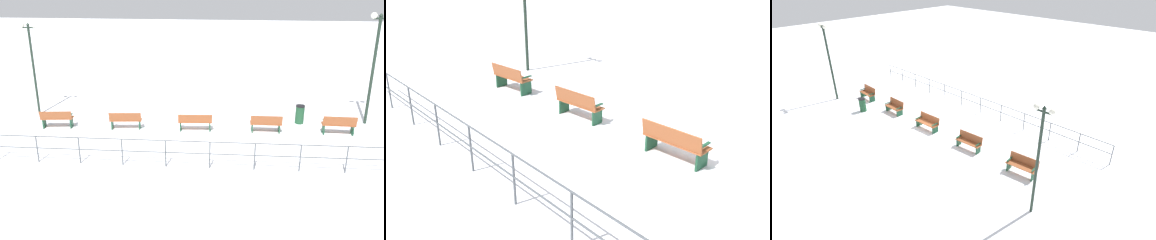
% 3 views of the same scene
% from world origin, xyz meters
% --- Properties ---
extents(ground_plane, '(80.00, 80.00, 0.00)m').
position_xyz_m(ground_plane, '(0.00, 0.00, 0.00)').
color(ground_plane, white).
rests_on(ground_plane, ground).
extents(bench_nearest, '(0.58, 1.51, 0.93)m').
position_xyz_m(bench_nearest, '(0.00, -6.55, 0.49)').
color(bench_nearest, brown).
rests_on(bench_nearest, ground).
extents(bench_second, '(0.57, 1.44, 0.88)m').
position_xyz_m(bench_second, '(0.01, -3.28, 0.44)').
color(bench_second, brown).
rests_on(bench_second, ground).
extents(bench_third, '(0.65, 1.60, 0.86)m').
position_xyz_m(bench_third, '(-0.04, -0.00, 0.45)').
color(bench_third, brown).
rests_on(bench_third, ground).
extents(bench_fourth, '(0.61, 1.53, 0.87)m').
position_xyz_m(bench_fourth, '(-0.11, 3.27, 0.46)').
color(bench_fourth, brown).
rests_on(bench_fourth, ground).
extents(bench_fifth, '(0.70, 1.53, 0.89)m').
position_xyz_m(bench_fifth, '(-0.22, 6.55, 0.47)').
color(bench_fifth, brown).
rests_on(bench_fifth, ground).
extents(lamppost_near, '(0.29, 0.90, 5.31)m').
position_xyz_m(lamppost_near, '(1.59, -8.23, 3.46)').
color(lamppost_near, '#1E2D23').
rests_on(lamppost_near, ground).
extents(lamppost_middle, '(0.23, 0.84, 4.69)m').
position_xyz_m(lamppost_middle, '(1.59, 8.23, 3.03)').
color(lamppost_middle, '#1E2D23').
rests_on(lamppost_middle, ground).
extents(waterfront_railing, '(0.05, 18.66, 1.11)m').
position_xyz_m(waterfront_railing, '(-3.82, 0.00, 0.74)').
color(waterfront_railing, '#4C5156').
rests_on(waterfront_railing, ground).
extents(trash_bin, '(0.44, 0.44, 0.92)m').
position_xyz_m(trash_bin, '(1.35, -5.02, 0.46)').
color(trash_bin, '#1E4C2D').
rests_on(trash_bin, ground).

